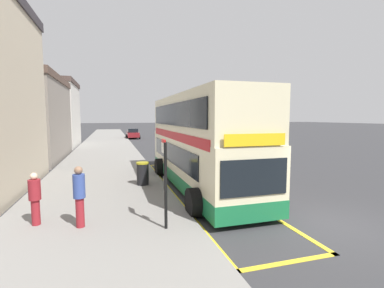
# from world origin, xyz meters

# --- Properties ---
(ground_plane) EXTENTS (260.00, 260.00, 0.00)m
(ground_plane) POSITION_xyz_m (0.00, 32.00, 0.00)
(ground_plane) COLOR #333335
(pavement_near) EXTENTS (6.00, 76.00, 0.14)m
(pavement_near) POSITION_xyz_m (-7.00, 32.00, 0.07)
(pavement_near) COLOR gray
(pavement_near) RESTS_ON ground
(double_decker_bus) EXTENTS (3.22, 10.88, 4.40)m
(double_decker_bus) POSITION_xyz_m (-2.46, 5.81, 2.06)
(double_decker_bus) COLOR beige
(double_decker_bus) RESTS_ON ground
(bus_bay_markings) EXTENTS (2.82, 13.99, 0.01)m
(bus_bay_markings) POSITION_xyz_m (-2.59, 5.41, 0.01)
(bus_bay_markings) COLOR yellow
(bus_bay_markings) RESTS_ON ground
(bus_stop_sign) EXTENTS (0.09, 0.51, 2.59)m
(bus_stop_sign) POSITION_xyz_m (-5.01, 1.00, 1.68)
(bus_stop_sign) COLOR black
(bus_stop_sign) RESTS_ON pavement_near
(terrace_mid) EXTENTS (8.52, 10.19, 7.51)m
(terrace_mid) POSITION_xyz_m (-14.38, 17.48, 3.31)
(terrace_mid) COLOR gray
(terrace_mid) RESTS_ON ground
(terrace_far) EXTENTS (9.73, 8.41, 8.35)m
(terrace_far) POSITION_xyz_m (-14.97, 27.33, 3.74)
(terrace_far) COLOR silver
(terrace_far) RESTS_ON ground
(parked_car_silver_distant) EXTENTS (2.09, 4.20, 1.62)m
(parked_car_silver_distant) POSITION_xyz_m (2.68, 17.11, 0.80)
(parked_car_silver_distant) COLOR #B2B5BA
(parked_car_silver_distant) RESTS_ON ground
(parked_car_maroon_behind) EXTENTS (2.09, 4.20, 1.62)m
(parked_car_maroon_behind) POSITION_xyz_m (-3.15, 37.34, 0.80)
(parked_car_maroon_behind) COLOR maroon
(parked_car_maroon_behind) RESTS_ON ground
(pedestrian_waiting_near_sign) EXTENTS (0.34, 0.34, 1.82)m
(pedestrian_waiting_near_sign) POSITION_xyz_m (-7.42, 1.75, 1.14)
(pedestrian_waiting_near_sign) COLOR maroon
(pedestrian_waiting_near_sign) RESTS_ON pavement_near
(pedestrian_further_back) EXTENTS (0.34, 0.34, 1.59)m
(pedestrian_further_back) POSITION_xyz_m (-8.72, 2.31, 1.00)
(pedestrian_further_back) COLOR maroon
(pedestrian_further_back) RESTS_ON pavement_near
(litter_bin) EXTENTS (0.60, 0.60, 1.09)m
(litter_bin) POSITION_xyz_m (-5.07, 6.38, 0.69)
(litter_bin) COLOR black
(litter_bin) RESTS_ON pavement_near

